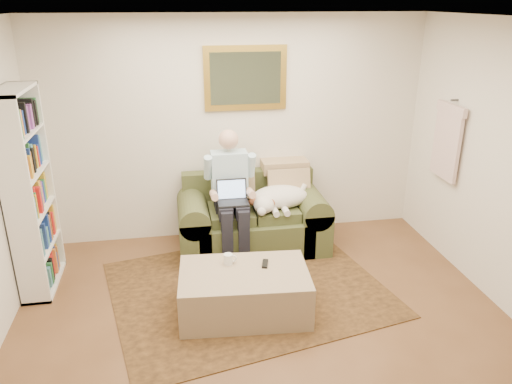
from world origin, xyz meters
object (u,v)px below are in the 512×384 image
object	(u,v)px
seated_man	(232,197)
bookshelf	(29,193)
ottoman	(244,292)
coffee_mug	(228,259)
laptop	(232,196)
sofa	(252,224)
sleeping_dog	(280,197)

from	to	relation	value
seated_man	bookshelf	size ratio (longest dim) A/B	0.71
ottoman	coffee_mug	world-z (taller)	coffee_mug
laptop	sofa	bearing A→B (deg)	41.02
ottoman	bookshelf	distance (m)	2.27
sleeping_dog	ottoman	distance (m)	1.41
coffee_mug	sofa	bearing A→B (deg)	69.67
seated_man	ottoman	xyz separation A→B (m)	(-0.03, -1.13, -0.50)
laptop	ottoman	world-z (taller)	laptop
laptop	bookshelf	distance (m)	2.01
laptop	ottoman	bearing A→B (deg)	-91.87
sleeping_dog	coffee_mug	xyz separation A→B (m)	(-0.71, -1.03, -0.17)
sofa	bookshelf	distance (m)	2.39
sleeping_dog	seated_man	bearing A→B (deg)	-172.87
seated_man	bookshelf	xyz separation A→B (m)	(-1.99, -0.28, 0.29)
seated_man	bookshelf	world-z (taller)	bookshelf
sofa	seated_man	bearing A→B (deg)	-148.55
ottoman	bookshelf	xyz separation A→B (m)	(-1.95, 0.85, 0.79)
ottoman	seated_man	bearing A→B (deg)	88.24
sofa	ottoman	world-z (taller)	sofa
seated_man	ottoman	bearing A→B (deg)	-91.76
seated_man	laptop	bearing A→B (deg)	-90.00
seated_man	coffee_mug	distance (m)	1.00
laptop	ottoman	xyz separation A→B (m)	(-0.03, -1.06, -0.53)
seated_man	coffee_mug	bearing A→B (deg)	-99.41
laptop	bookshelf	bearing A→B (deg)	-173.73
laptop	coffee_mug	distance (m)	0.94
laptop	ottoman	distance (m)	1.19
sleeping_dog	coffee_mug	distance (m)	1.26
sofa	sleeping_dog	world-z (taller)	sofa
sleeping_dog	ottoman	size ratio (longest dim) A/B	0.59
sofa	laptop	xyz separation A→B (m)	(-0.25, -0.22, 0.45)
sleeping_dog	laptop	bearing A→B (deg)	-166.36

